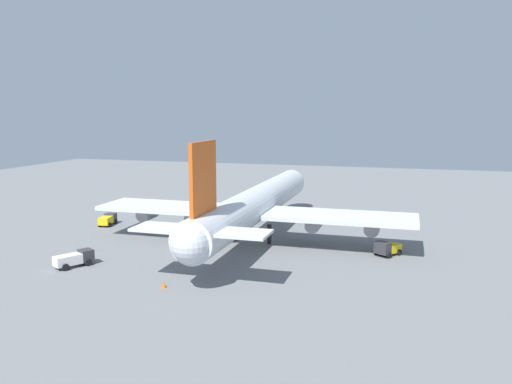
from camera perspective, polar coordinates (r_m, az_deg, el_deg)
ground_plane at (r=88.27m, az=0.00°, el=-5.14°), size 240.76×240.76×0.00m
cargo_airplane at (r=86.66m, az=-0.07°, el=-1.43°), size 60.19×52.57×17.77m
catering_truck at (r=76.63m, az=-19.39°, el=-6.94°), size 5.57×4.25×2.12m
maintenance_van at (r=80.26m, az=14.27°, el=-6.02°), size 4.54×4.12×2.21m
baggage_tug at (r=102.17m, az=-16.04°, el=-2.92°), size 4.95×2.99×1.99m
safety_cone_nose at (r=113.36m, az=5.00°, el=-1.82°), size 0.55×0.55×0.78m
safety_cone_tail at (r=65.23m, az=-10.13°, el=-10.01°), size 0.59×0.59×0.84m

